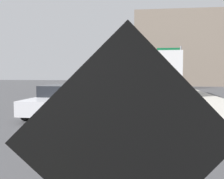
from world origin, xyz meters
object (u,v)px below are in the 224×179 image
Objects in this scene: roadwork_sign at (127,147)px; arrow_board_trailer at (136,96)px; traffic_cone_curbside at (142,101)px; highway_guide_sign at (174,60)px; box_truck at (164,73)px; traffic_cone_far_lane at (136,112)px; traffic_cone_mid_lane at (133,130)px; pickup_car at (62,100)px.

roadwork_sign is 0.86× the size of arrow_board_trailer.
traffic_cone_curbside is at bearing -78.16° from arrow_board_trailer.
traffic_cone_curbside is at bearing -103.14° from highway_guide_sign.
traffic_cone_far_lane is at bearing -100.68° from box_truck.
highway_guide_sign reaches higher than traffic_cone_mid_lane.
highway_guide_sign reaches higher than traffic_cone_far_lane.
roadwork_sign is 0.34× the size of box_truck.
traffic_cone_curbside is (-3.63, -15.57, -3.04)m from highway_guide_sign.
traffic_cone_far_lane is 0.91× the size of traffic_cone_curbside.
traffic_cone_curbside is at bearing 87.72° from traffic_cone_mid_lane.
traffic_cone_far_lane is (3.48, -1.08, -0.35)m from pickup_car.
highway_guide_sign is at bearing 78.59° from traffic_cone_far_lane.
traffic_cone_mid_lane is (-0.14, 5.27, -1.14)m from roadwork_sign.
highway_guide_sign reaches higher than box_truck.
box_truck is at bearing 76.00° from traffic_cone_curbside.
arrow_board_trailer is 3.83× the size of traffic_cone_far_lane.
box_truck is 7.66m from traffic_cone_curbside.
highway_guide_sign is (4.01, 13.79, 2.94)m from arrow_board_trailer.
traffic_cone_far_lane is at bearing -101.41° from highway_guide_sign.
traffic_cone_mid_lane is (-3.90, -22.32, -3.09)m from highway_guide_sign.
pickup_car reaches higher than traffic_cone_mid_lane.
traffic_cone_curbside is at bearing 34.78° from pickup_car.
arrow_board_trailer reaches higher than traffic_cone_far_lane.
traffic_cone_curbside reaches higher than traffic_cone_far_lane.
traffic_cone_mid_lane is at bearing -99.92° from highway_guide_sign.
roadwork_sign is 27.91m from highway_guide_sign.
pickup_car is 3.66m from traffic_cone_far_lane.
traffic_cone_mid_lane is 6.76m from traffic_cone_curbside.
traffic_cone_mid_lane is at bearing -50.20° from pickup_car.
pickup_car reaches higher than traffic_cone_far_lane.
roadwork_sign is 0.47× the size of pickup_car.
pickup_car is 19.79m from highway_guide_sign.
traffic_cone_curbside is (-1.82, -7.29, -1.51)m from box_truck.
highway_guide_sign is 7.48× the size of traffic_cone_mid_lane.
traffic_cone_curbside is (3.73, 2.59, -0.32)m from pickup_car.
box_truck reaches higher than arrow_board_trailer.
highway_guide_sign is 16.27m from traffic_cone_curbside.
traffic_cone_mid_lane is 0.86× the size of traffic_cone_curbside.
roadwork_sign is at bearing -69.06° from pickup_car.
traffic_cone_far_lane is 3.68m from traffic_cone_curbside.
arrow_board_trailer is 1.82m from traffic_cone_curbside.
traffic_cone_far_lane is at bearing -17.17° from pickup_car.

